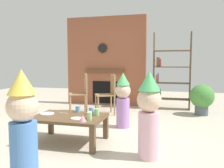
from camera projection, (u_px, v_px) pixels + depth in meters
The scene contains 19 objects.
ground_plane at pixel (97, 133), 3.79m from camera, with size 12.00×12.00×0.00m, color #BCB29E.
brick_fireplace_feature at pixel (106, 61), 6.33m from camera, with size 2.20×0.28×2.40m.
bookshelf at pixel (169, 74), 5.75m from camera, with size 0.90×0.28×1.90m.
coffee_table at pixel (69, 120), 3.33m from camera, with size 1.02×0.70×0.39m.
paper_cup_near_left at pixel (78, 109), 3.58m from camera, with size 0.07×0.07×0.10m, color #669EE0.
paper_cup_near_right at pixel (89, 116), 3.08m from camera, with size 0.06×0.06×0.11m, color #8CD18C.
paper_cup_center at pixel (91, 111), 3.42m from camera, with size 0.07×0.07×0.11m, color #669EE0.
paper_cup_far_left at pixel (90, 115), 3.16m from camera, with size 0.07×0.07×0.10m, color #F2CC4C.
paper_cup_far_right at pixel (97, 112), 3.36m from camera, with size 0.08×0.08×0.10m, color #8CD18C.
paper_plate_front at pixel (47, 114), 3.45m from camera, with size 0.21×0.21×0.01m, color white.
paper_plate_rear at pixel (77, 118), 3.15m from camera, with size 0.16×0.16×0.01m, color white.
birthday_cake_slice at pixel (83, 118), 3.01m from camera, with size 0.10×0.10×0.09m, color pink.
table_fork at pixel (63, 113), 3.50m from camera, with size 0.15×0.02×0.01m, color silver.
child_with_cone_hat at pixel (23, 122), 2.23m from camera, with size 0.30×0.30×1.10m.
child_in_pink at pixel (149, 113), 2.75m from camera, with size 0.29×0.29×1.06m.
child_by_the_chairs at pixel (123, 99), 4.09m from camera, with size 0.27×0.27×0.98m.
dining_chair_left at pixel (82, 91), 5.32m from camera, with size 0.54×0.54×0.90m.
dining_chair_middle at pixel (109, 92), 5.15m from camera, with size 0.54×0.54×0.90m.
potted_plant_tall at pixel (202, 98), 5.07m from camera, with size 0.52×0.52×0.68m.
Camera 1 is at (1.17, -3.52, 1.15)m, focal length 36.91 mm.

